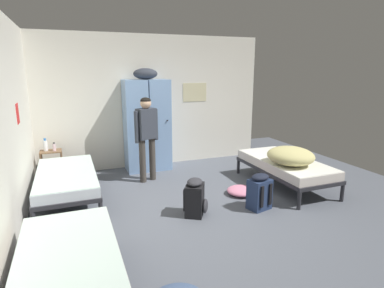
{
  "coord_description": "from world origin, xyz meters",
  "views": [
    {
      "loc": [
        -1.71,
        -4.16,
        2.06
      ],
      "look_at": [
        0.0,
        0.25,
        0.95
      ],
      "focal_mm": 30.09,
      "sensor_mm": 36.0,
      "label": 1
    }
  ],
  "objects_px": {
    "shelf_unit": "(52,162)",
    "clothes_pile_pink": "(241,191)",
    "water_bottle": "(45,145)",
    "lotion_bottle": "(54,147)",
    "bed_left_rear": "(66,178)",
    "bed_left_front": "(68,266)",
    "locker_bank": "(147,123)",
    "bedding_heap": "(291,156)",
    "person_traveler": "(147,132)",
    "bed_right": "(285,165)",
    "backpack_navy": "(259,192)",
    "backpack_black": "(195,198)"
  },
  "relations": [
    {
      "from": "locker_bank",
      "to": "shelf_unit",
      "type": "height_order",
      "value": "locker_bank"
    },
    {
      "from": "bed_left_front",
      "to": "clothes_pile_pink",
      "type": "bearing_deg",
      "value": 32.28
    },
    {
      "from": "bed_left_front",
      "to": "bed_left_rear",
      "type": "relative_size",
      "value": 1.0
    },
    {
      "from": "water_bottle",
      "to": "backpack_navy",
      "type": "height_order",
      "value": "water_bottle"
    },
    {
      "from": "bed_right",
      "to": "backpack_navy",
      "type": "height_order",
      "value": "backpack_navy"
    },
    {
      "from": "backpack_navy",
      "to": "person_traveler",
      "type": "bearing_deg",
      "value": 124.64
    },
    {
      "from": "locker_bank",
      "to": "person_traveler",
      "type": "bearing_deg",
      "value": -104.16
    },
    {
      "from": "bed_left_rear",
      "to": "person_traveler",
      "type": "distance_m",
      "value": 1.59
    },
    {
      "from": "bedding_heap",
      "to": "clothes_pile_pink",
      "type": "height_order",
      "value": "bedding_heap"
    },
    {
      "from": "locker_bank",
      "to": "shelf_unit",
      "type": "relative_size",
      "value": 3.63
    },
    {
      "from": "shelf_unit",
      "to": "bed_left_front",
      "type": "relative_size",
      "value": 0.3
    },
    {
      "from": "bed_left_rear",
      "to": "person_traveler",
      "type": "height_order",
      "value": "person_traveler"
    },
    {
      "from": "person_traveler",
      "to": "clothes_pile_pink",
      "type": "height_order",
      "value": "person_traveler"
    },
    {
      "from": "water_bottle",
      "to": "bed_left_front",
      "type": "bearing_deg",
      "value": -84.85
    },
    {
      "from": "bed_left_front",
      "to": "person_traveler",
      "type": "bearing_deg",
      "value": 64.34
    },
    {
      "from": "bed_left_rear",
      "to": "shelf_unit",
      "type": "bearing_deg",
      "value": 102.26
    },
    {
      "from": "bed_left_rear",
      "to": "lotion_bottle",
      "type": "distance_m",
      "value": 1.15
    },
    {
      "from": "locker_bank",
      "to": "shelf_unit",
      "type": "xyz_separation_m",
      "value": [
        -1.85,
        -0.02,
        -0.62
      ]
    },
    {
      "from": "bed_left_front",
      "to": "backpack_navy",
      "type": "height_order",
      "value": "backpack_navy"
    },
    {
      "from": "bed_left_rear",
      "to": "backpack_black",
      "type": "bearing_deg",
      "value": -35.61
    },
    {
      "from": "bedding_heap",
      "to": "locker_bank",
      "type": "bearing_deg",
      "value": 132.37
    },
    {
      "from": "locker_bank",
      "to": "bed_right",
      "type": "relative_size",
      "value": 1.09
    },
    {
      "from": "bed_left_rear",
      "to": "person_traveler",
      "type": "relative_size",
      "value": 1.22
    },
    {
      "from": "backpack_black",
      "to": "clothes_pile_pink",
      "type": "relative_size",
      "value": 1.14
    },
    {
      "from": "locker_bank",
      "to": "backpack_black",
      "type": "xyz_separation_m",
      "value": [
        0.11,
        -2.39,
        -0.71
      ]
    },
    {
      "from": "bed_left_front",
      "to": "person_traveler",
      "type": "relative_size",
      "value": 1.22
    },
    {
      "from": "shelf_unit",
      "to": "clothes_pile_pink",
      "type": "height_order",
      "value": "shelf_unit"
    },
    {
      "from": "bed_right",
      "to": "backpack_navy",
      "type": "distance_m",
      "value": 1.18
    },
    {
      "from": "shelf_unit",
      "to": "person_traveler",
      "type": "relative_size",
      "value": 0.37
    },
    {
      "from": "lotion_bottle",
      "to": "clothes_pile_pink",
      "type": "height_order",
      "value": "lotion_bottle"
    },
    {
      "from": "lotion_bottle",
      "to": "bed_left_front",
      "type": "bearing_deg",
      "value": -87.14
    },
    {
      "from": "backpack_navy",
      "to": "shelf_unit",
      "type": "bearing_deg",
      "value": 139.35
    },
    {
      "from": "locker_bank",
      "to": "water_bottle",
      "type": "height_order",
      "value": "locker_bank"
    },
    {
      "from": "bed_right",
      "to": "water_bottle",
      "type": "bearing_deg",
      "value": 154.83
    },
    {
      "from": "shelf_unit",
      "to": "clothes_pile_pink",
      "type": "xyz_separation_m",
      "value": [
        2.97,
        -1.93,
        -0.28
      ]
    },
    {
      "from": "bed_left_rear",
      "to": "bedding_heap",
      "type": "xyz_separation_m",
      "value": [
        3.53,
        -0.96,
        0.26
      ]
    },
    {
      "from": "bed_left_rear",
      "to": "backpack_navy",
      "type": "height_order",
      "value": "backpack_navy"
    },
    {
      "from": "person_traveler",
      "to": "shelf_unit",
      "type": "bearing_deg",
      "value": 157.47
    },
    {
      "from": "locker_bank",
      "to": "person_traveler",
      "type": "xyz_separation_m",
      "value": [
        -0.18,
        -0.71,
        -0.03
      ]
    },
    {
      "from": "backpack_black",
      "to": "backpack_navy",
      "type": "xyz_separation_m",
      "value": [
        0.97,
        -0.14,
        0.0
      ]
    },
    {
      "from": "bedding_heap",
      "to": "person_traveler",
      "type": "relative_size",
      "value": 0.52
    },
    {
      "from": "bed_right",
      "to": "lotion_bottle",
      "type": "height_order",
      "value": "lotion_bottle"
    },
    {
      "from": "shelf_unit",
      "to": "bed_left_rear",
      "type": "bearing_deg",
      "value": -77.74
    },
    {
      "from": "bed_left_front",
      "to": "person_traveler",
      "type": "distance_m",
      "value": 3.32
    },
    {
      "from": "bed_left_front",
      "to": "bed_left_rear",
      "type": "xyz_separation_m",
      "value": [
        0.0,
        2.49,
        0.0
      ]
    },
    {
      "from": "shelf_unit",
      "to": "backpack_navy",
      "type": "distance_m",
      "value": 3.86
    },
    {
      "from": "water_bottle",
      "to": "lotion_bottle",
      "type": "xyz_separation_m",
      "value": [
        0.15,
        -0.06,
        -0.03
      ]
    },
    {
      "from": "bedding_heap",
      "to": "water_bottle",
      "type": "height_order",
      "value": "water_bottle"
    },
    {
      "from": "locker_bank",
      "to": "clothes_pile_pink",
      "type": "xyz_separation_m",
      "value": [
        1.12,
        -1.95,
        -0.91
      ]
    },
    {
      "from": "water_bottle",
      "to": "clothes_pile_pink",
      "type": "xyz_separation_m",
      "value": [
        3.05,
        -1.95,
        -0.61
      ]
    }
  ]
}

